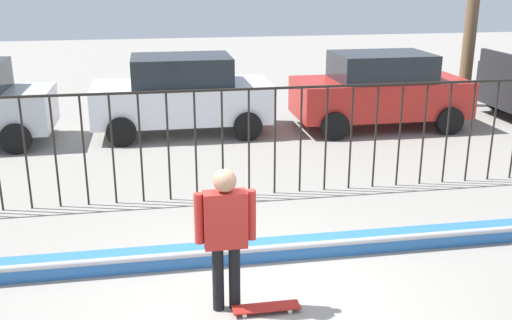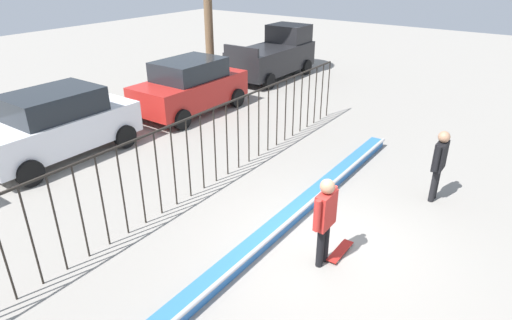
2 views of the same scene
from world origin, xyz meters
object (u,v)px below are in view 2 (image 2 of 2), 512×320
(skateboarder, at_px, (325,215))
(parked_car_red, at_px, (190,86))
(parked_car_white, at_px, (57,124))
(skateboard, at_px, (340,251))
(camera_operator, at_px, (440,160))
(pickup_truck, at_px, (274,55))

(skateboarder, distance_m, parked_car_red, 9.29)
(parked_car_white, height_order, parked_car_red, same)
(skateboard, height_order, camera_operator, camera_operator)
(skateboarder, bearing_deg, parked_car_red, 38.22)
(skateboarder, bearing_deg, skateboard, -39.92)
(pickup_truck, bearing_deg, skateboarder, -144.89)
(skateboarder, bearing_deg, pickup_truck, 17.28)
(camera_operator, relative_size, parked_car_white, 0.40)
(skateboard, distance_m, camera_operator, 3.38)
(parked_car_red, relative_size, pickup_truck, 0.91)
(camera_operator, distance_m, pickup_truck, 11.76)
(skateboarder, bearing_deg, camera_operator, -35.69)
(parked_car_white, bearing_deg, skateboard, -87.19)
(skateboarder, height_order, camera_operator, skateboarder)
(skateboard, bearing_deg, camera_operator, -34.74)
(parked_car_white, xyz_separation_m, parked_car_red, (4.95, -0.34, 0.00))
(parked_car_white, distance_m, parked_car_red, 4.96)
(parked_car_red, xyz_separation_m, pickup_truck, (5.94, 0.32, 0.06))
(parked_car_red, bearing_deg, skateboard, -121.72)
(parked_car_red, bearing_deg, parked_car_white, 173.54)
(skateboarder, xyz_separation_m, pickup_truck, (10.88, 8.19, -0.01))
(skateboard, bearing_deg, parked_car_red, 41.45)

